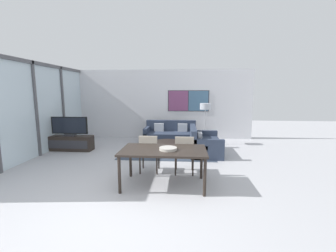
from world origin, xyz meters
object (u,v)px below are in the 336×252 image
(sofa_side, at_px, (203,145))
(dining_chair_left, at_px, (149,151))
(tv_console, at_px, (71,143))
(sofa_main, at_px, (171,136))
(television, at_px, (69,126))
(floor_lamp, at_px, (205,109))
(dining_table, at_px, (164,153))
(dining_chair_centre, at_px, (184,153))
(coffee_table, at_px, (168,144))
(fruit_bowl, at_px, (168,148))

(sofa_side, xyz_separation_m, dining_chair_left, (-1.40, -1.81, 0.24))
(tv_console, bearing_deg, sofa_main, 22.56)
(television, distance_m, floor_lamp, 4.66)
(dining_chair_left, height_order, floor_lamp, floor_lamp)
(sofa_main, bearing_deg, television, -157.46)
(dining_table, relative_size, dining_chair_left, 1.88)
(dining_chair_centre, distance_m, floor_lamp, 3.24)
(tv_console, distance_m, dining_table, 4.23)
(sofa_main, xyz_separation_m, coffee_table, (0.00, -1.38, -0.00))
(television, height_order, floor_lamp, floor_lamp)
(coffee_table, relative_size, floor_lamp, 0.58)
(sofa_main, relative_size, sofa_side, 1.20)
(sofa_main, xyz_separation_m, sofa_side, (1.10, -1.37, -0.00))
(floor_lamp, bearing_deg, sofa_main, 172.84)
(tv_console, distance_m, dining_chair_centre, 4.20)
(sofa_main, bearing_deg, tv_console, -157.44)
(fruit_bowl, bearing_deg, sofa_side, 70.95)
(dining_chair_left, height_order, dining_chair_centre, same)
(television, bearing_deg, dining_chair_centre, -26.62)
(coffee_table, xyz_separation_m, dining_chair_left, (-0.30, -1.81, 0.25))
(sofa_main, height_order, floor_lamp, floor_lamp)
(coffee_table, xyz_separation_m, dining_table, (0.11, -2.53, 0.43))
(sofa_main, bearing_deg, floor_lamp, -7.16)
(sofa_main, bearing_deg, dining_chair_centre, -80.62)
(television, height_order, sofa_main, television)
(television, bearing_deg, sofa_side, -0.50)
(sofa_side, xyz_separation_m, coffee_table, (-1.10, -0.00, -0.00))
(sofa_side, height_order, dining_chair_centre, dining_chair_centre)
(coffee_table, height_order, fruit_bowl, fruit_bowl)
(tv_console, xyz_separation_m, sofa_side, (4.32, -0.04, 0.03))
(dining_table, bearing_deg, fruit_bowl, -28.83)
(tv_console, height_order, dining_chair_left, dining_chair_left)
(television, xyz_separation_m, dining_table, (3.33, -2.57, -0.10))
(sofa_side, distance_m, dining_chair_left, 2.30)
(dining_chair_left, distance_m, floor_lamp, 3.50)
(dining_chair_left, relative_size, floor_lamp, 0.61)
(television, bearing_deg, fruit_bowl, -37.39)
(sofa_main, bearing_deg, coffee_table, -90.00)
(television, bearing_deg, dining_table, -37.61)
(television, height_order, dining_table, television)
(floor_lamp, bearing_deg, television, -165.28)
(sofa_main, xyz_separation_m, fruit_bowl, (0.21, -3.96, 0.52))
(coffee_table, bearing_deg, dining_table, -87.43)
(coffee_table, bearing_deg, dining_chair_centre, -73.89)
(tv_console, distance_m, sofa_side, 4.32)
(television, xyz_separation_m, dining_chair_left, (2.92, -1.85, -0.28))
(sofa_side, bearing_deg, dining_table, 158.72)
(dining_table, bearing_deg, floor_lamp, 72.94)
(dining_table, bearing_deg, dining_chair_left, 120.11)
(dining_chair_left, xyz_separation_m, fruit_bowl, (0.51, -0.77, 0.28))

